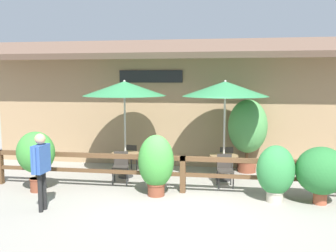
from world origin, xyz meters
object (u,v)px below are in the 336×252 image
at_px(patio_umbrella_middle, 225,89).
at_px(chair_middle_wallside, 226,159).
at_px(chair_near_streetside, 121,165).
at_px(dining_table_middle, 224,160).
at_px(potted_plant_corner_fern, 276,171).
at_px(potted_plant_broad_leaf, 36,154).
at_px(chair_middle_streetside, 225,169).
at_px(chair_near_wallside, 133,156).
at_px(patio_umbrella_near, 124,89).
at_px(potted_plant_entrance_palm, 156,163).
at_px(potted_plant_small_flowering, 321,171).
at_px(dining_table_near, 125,158).
at_px(potted_plant_tall_tropical, 248,129).
at_px(pedestrian, 41,162).

distance_m(patio_umbrella_middle, chair_middle_wallside, 2.23).
xyz_separation_m(chair_near_streetside, dining_table_middle, (2.86, 0.75, 0.08)).
bearing_deg(patio_umbrella_middle, potted_plant_corner_fern, -55.00).
bearing_deg(potted_plant_broad_leaf, chair_middle_streetside, 14.53).
distance_m(chair_near_streetside, chair_middle_wallside, 3.23).
xyz_separation_m(chair_near_wallside, patio_umbrella_middle, (2.84, -0.54, 2.14)).
bearing_deg(chair_middle_wallside, dining_table_middle, 73.81).
distance_m(patio_umbrella_near, chair_middle_streetside, 3.68).
distance_m(patio_umbrella_middle, potted_plant_entrance_palm, 3.00).
xyz_separation_m(chair_near_streetside, potted_plant_broad_leaf, (-1.91, -1.16, 0.49)).
xyz_separation_m(patio_umbrella_near, chair_middle_streetside, (2.94, -0.55, -2.14)).
bearing_deg(potted_plant_corner_fern, potted_plant_entrance_palm, 179.58).
xyz_separation_m(patio_umbrella_near, chair_near_wallside, (0.06, 0.64, -2.14)).
bearing_deg(potted_plant_entrance_palm, dining_table_middle, 46.57).
bearing_deg(chair_middle_wallside, potted_plant_entrance_palm, 42.62).
xyz_separation_m(potted_plant_small_flowering, potted_plant_corner_fern, (-1.03, -0.01, -0.04)).
bearing_deg(chair_near_streetside, potted_plant_entrance_palm, -49.41).
xyz_separation_m(dining_table_middle, potted_plant_small_flowering, (2.27, -1.76, 0.20)).
relative_size(patio_umbrella_middle, potted_plant_small_flowering, 2.13).
relative_size(chair_middle_wallside, potted_plant_small_flowering, 0.65).
relative_size(chair_near_streetside, potted_plant_corner_fern, 0.64).
bearing_deg(dining_table_near, potted_plant_corner_fern, -21.85).
height_order(chair_near_streetside, potted_plant_tall_tropical, potted_plant_tall_tropical).
distance_m(potted_plant_broad_leaf, potted_plant_small_flowering, 7.05).
bearing_deg(potted_plant_corner_fern, chair_near_wallside, 150.56).
distance_m(chair_near_wallside, potted_plant_tall_tropical, 3.70).
bearing_deg(patio_umbrella_middle, chair_middle_streetside, -86.38).
bearing_deg(pedestrian, dining_table_middle, -48.50).
bearing_deg(chair_middle_streetside, patio_umbrella_near, 160.29).
xyz_separation_m(dining_table_near, potted_plant_tall_tropical, (3.61, 1.22, 0.79)).
bearing_deg(potted_plant_small_flowering, dining_table_middle, 142.21).
height_order(dining_table_middle, chair_middle_wallside, chair_middle_wallside).
height_order(dining_table_middle, potted_plant_corner_fern, potted_plant_corner_fern).
bearing_deg(pedestrian, potted_plant_entrance_palm, -54.78).
height_order(chair_middle_streetside, potted_plant_entrance_palm, potted_plant_entrance_palm).
height_order(chair_near_wallside, potted_plant_small_flowering, potted_plant_small_flowering).
bearing_deg(potted_plant_broad_leaf, potted_plant_small_flowering, 1.21).
relative_size(patio_umbrella_near, potted_plant_corner_fern, 2.11).
bearing_deg(patio_umbrella_near, patio_umbrella_middle, 2.08).
xyz_separation_m(chair_middle_streetside, potted_plant_small_flowering, (2.22, -1.10, 0.28)).
bearing_deg(chair_near_streetside, dining_table_near, 83.66).
height_order(dining_table_near, chair_middle_wallside, chair_middle_wallside).
height_order(chair_near_wallside, pedestrian, pedestrian).
xyz_separation_m(chair_near_streetside, potted_plant_entrance_palm, (1.21, -1.00, 0.33)).
distance_m(chair_near_streetside, pedestrian, 2.77).
height_order(chair_near_wallside, potted_plant_broad_leaf, potted_plant_broad_leaf).
height_order(dining_table_middle, potted_plant_tall_tropical, potted_plant_tall_tropical).
height_order(chair_near_wallside, potted_plant_entrance_palm, potted_plant_entrance_palm).
relative_size(potted_plant_corner_fern, pedestrian, 0.79).
relative_size(patio_umbrella_middle, potted_plant_corner_fern, 2.11).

